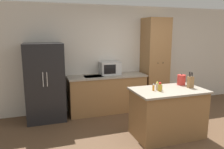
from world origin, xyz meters
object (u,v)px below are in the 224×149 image
(knife_block, at_px, (190,82))
(spice_bottle_green_herb, at_px, (153,87))
(spice_bottle_short_red, at_px, (160,87))
(microwave, at_px, (110,68))
(spice_bottle_tall_dark, at_px, (161,88))
(spice_bottle_amber_oil, at_px, (157,86))
(refrigerator, at_px, (45,82))
(pantry_cabinet, at_px, (155,63))
(kettle, at_px, (181,80))

(knife_block, relative_size, spice_bottle_green_herb, 2.47)
(spice_bottle_short_red, bearing_deg, spice_bottle_green_herb, 143.72)
(microwave, bearing_deg, spice_bottle_green_herb, -80.61)
(spice_bottle_tall_dark, height_order, spice_bottle_amber_oil, spice_bottle_amber_oil)
(refrigerator, distance_m, spice_bottle_tall_dark, 2.53)
(pantry_cabinet, relative_size, microwave, 4.67)
(refrigerator, relative_size, pantry_cabinet, 0.75)
(refrigerator, bearing_deg, spice_bottle_amber_oil, -38.49)
(knife_block, bearing_deg, spice_bottle_amber_oil, 175.69)
(knife_block, distance_m, kettle, 0.26)
(pantry_cabinet, height_order, spice_bottle_tall_dark, pantry_cabinet)
(microwave, relative_size, spice_bottle_short_red, 3.10)
(pantry_cabinet, bearing_deg, spice_bottle_green_herb, -119.70)
(pantry_cabinet, bearing_deg, microwave, 176.00)
(microwave, relative_size, spice_bottle_tall_dark, 4.90)
(refrigerator, bearing_deg, microwave, 5.47)
(refrigerator, bearing_deg, spice_bottle_green_herb, -39.97)
(kettle, bearing_deg, spice_bottle_tall_dark, -157.49)
(spice_bottle_amber_oil, xyz_separation_m, spice_bottle_green_herb, (-0.08, -0.01, -0.01))
(knife_block, relative_size, spice_bottle_tall_dark, 3.08)
(refrigerator, xyz_separation_m, pantry_cabinet, (2.75, 0.07, 0.29))
(pantry_cabinet, height_order, microwave, pantry_cabinet)
(spice_bottle_amber_oil, bearing_deg, kettle, 17.45)
(pantry_cabinet, relative_size, spice_bottle_green_herb, 18.35)
(microwave, xyz_separation_m, spice_bottle_tall_dark, (0.43, -1.72, -0.12))
(kettle, bearing_deg, refrigerator, 153.05)
(refrigerator, xyz_separation_m, spice_bottle_green_herb, (1.84, -1.54, 0.11))
(refrigerator, relative_size, spice_bottle_short_red, 10.80)
(spice_bottle_tall_dark, bearing_deg, spice_bottle_short_red, -143.73)
(refrigerator, distance_m, microwave, 1.58)
(spice_bottle_tall_dark, distance_m, kettle, 0.65)
(refrigerator, relative_size, kettle, 7.59)
(pantry_cabinet, xyz_separation_m, knife_block, (-0.15, -1.64, -0.13))
(pantry_cabinet, xyz_separation_m, spice_bottle_tall_dark, (-0.77, -1.63, -0.20))
(knife_block, bearing_deg, refrigerator, 148.75)
(spice_bottle_green_herb, bearing_deg, refrigerator, 140.03)
(pantry_cabinet, relative_size, spice_bottle_short_red, 14.47)
(spice_bottle_green_herb, relative_size, kettle, 0.55)
(microwave, relative_size, knife_block, 1.59)
(microwave, bearing_deg, spice_bottle_tall_dark, -76.01)
(spice_bottle_amber_oil, bearing_deg, pantry_cabinet, 62.32)
(knife_block, xyz_separation_m, spice_bottle_tall_dark, (-0.61, 0.01, -0.07))
(microwave, bearing_deg, pantry_cabinet, -4.00)
(pantry_cabinet, bearing_deg, kettle, -96.84)
(spice_bottle_green_herb, xyz_separation_m, kettle, (0.75, 0.22, 0.04))
(pantry_cabinet, xyz_separation_m, spice_bottle_amber_oil, (-0.84, -1.59, -0.17))
(pantry_cabinet, height_order, spice_bottle_green_herb, pantry_cabinet)
(knife_block, height_order, spice_bottle_tall_dark, knife_block)
(refrigerator, bearing_deg, spice_bottle_tall_dark, -38.25)
(refrigerator, height_order, spice_bottle_short_red, refrigerator)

